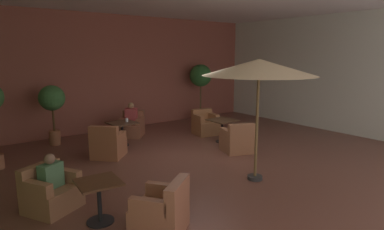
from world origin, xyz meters
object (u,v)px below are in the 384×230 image
at_px(armchair_front_right_east, 162,213).
at_px(cafe_table_mid_center, 222,124).
at_px(potted_tree_mid_right, 52,102).
at_px(potted_tree_mid_left, 201,81).
at_px(armchair_front_left_north, 108,145).
at_px(patron_blue_shirt, 131,115).
at_px(cafe_table_front_left, 122,127).
at_px(armchair_front_left_east, 132,127).
at_px(iced_drink_cup, 127,120).
at_px(armchair_front_right_north, 51,193).
at_px(patio_umbrella_tall_red, 259,68).
at_px(cafe_table_front_right, 99,193).
at_px(armchair_mid_center_east, 237,141).
at_px(armchair_mid_center_north, 205,125).
at_px(patron_by_window, 51,173).

bearing_deg(armchair_front_right_east, cafe_table_mid_center, 37.75).
bearing_deg(potted_tree_mid_right, potted_tree_mid_left, 1.69).
bearing_deg(armchair_front_left_north, patron_blue_shirt, 47.23).
xyz_separation_m(cafe_table_front_left, armchair_front_left_east, (0.74, 0.85, -0.24)).
distance_m(cafe_table_front_left, iced_drink_cup, 0.24).
xyz_separation_m(cafe_table_mid_center, potted_tree_mid_left, (1.50, 2.92, 1.06)).
bearing_deg(armchair_front_right_north, patio_umbrella_tall_red, -17.43).
bearing_deg(potted_tree_mid_right, iced_drink_cup, -37.26).
height_order(cafe_table_front_right, patio_umbrella_tall_red, patio_umbrella_tall_red).
relative_size(armchair_mid_center_east, patron_blue_shirt, 1.40).
xyz_separation_m(cafe_table_front_right, patron_blue_shirt, (2.95, 4.68, 0.23)).
distance_m(cafe_table_front_left, cafe_table_mid_center, 2.97).
bearing_deg(cafe_table_front_left, patron_blue_shirt, 49.00).
distance_m(armchair_mid_center_north, iced_drink_cup, 2.70).
height_order(patron_by_window, iced_drink_cup, patron_by_window).
bearing_deg(cafe_table_mid_center, cafe_table_front_left, 150.24).
relative_size(armchair_mid_center_north, iced_drink_cup, 7.57).
bearing_deg(cafe_table_front_right, potted_tree_mid_left, 40.06).
height_order(cafe_table_mid_center, potted_tree_mid_left, potted_tree_mid_left).
distance_m(cafe_table_front_left, armchair_mid_center_north, 2.82).
bearing_deg(armchair_mid_center_east, armchair_front_left_north, 150.66).
bearing_deg(armchair_mid_center_north, potted_tree_mid_right, 158.59).
bearing_deg(armchair_mid_center_east, cafe_table_front_left, 131.60).
relative_size(patron_blue_shirt, iced_drink_cup, 6.31).
height_order(armchair_front_left_north, armchair_mid_center_east, armchair_front_left_north).
height_order(armchair_mid_center_north, patron_by_window, patron_by_window).
distance_m(potted_tree_mid_right, patron_by_window, 4.45).
distance_m(armchair_mid_center_north, potted_tree_mid_left, 2.61).
relative_size(armchair_mid_center_east, patio_umbrella_tall_red, 0.38).
bearing_deg(cafe_table_mid_center, iced_drink_cup, 149.13).
bearing_deg(armchair_mid_center_east, potted_tree_mid_right, 135.04).
xyz_separation_m(armchair_mid_center_east, iced_drink_cup, (-2.07, 2.47, 0.43)).
distance_m(armchair_front_right_north, armchair_front_right_east, 2.11).
bearing_deg(potted_tree_mid_right, armchair_front_left_east, -10.66).
bearing_deg(cafe_table_front_left, armchair_mid_center_north, -8.67).
height_order(cafe_table_front_right, patron_by_window, patron_by_window).
bearing_deg(armchair_front_left_east, iced_drink_cup, -124.49).
distance_m(cafe_table_front_left, potted_tree_mid_right, 2.15).
bearing_deg(armchair_front_right_east, armchair_front_left_east, 67.16).
xyz_separation_m(cafe_table_front_left, armchair_front_right_north, (-2.74, -2.94, -0.25)).
xyz_separation_m(armchair_front_left_north, potted_tree_mid_right, (-0.78, 2.08, 0.95)).
bearing_deg(armchair_front_right_east, armchair_front_left_north, 78.17).
height_order(cafe_table_front_right, potted_tree_mid_right, potted_tree_mid_right).
bearing_deg(armchair_front_left_east, armchair_mid_center_north, -31.86).
relative_size(cafe_table_mid_center, patio_umbrella_tall_red, 0.30).
xyz_separation_m(cafe_table_front_left, potted_tree_mid_left, (4.08, 1.44, 1.05)).
height_order(armchair_front_left_east, armchair_front_right_north, armchair_front_left_east).
bearing_deg(armchair_front_left_north, cafe_table_front_left, 45.54).
bearing_deg(cafe_table_front_right, armchair_front_right_east, -53.44).
xyz_separation_m(cafe_table_front_right, armchair_mid_center_east, (4.45, 1.38, -0.17)).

